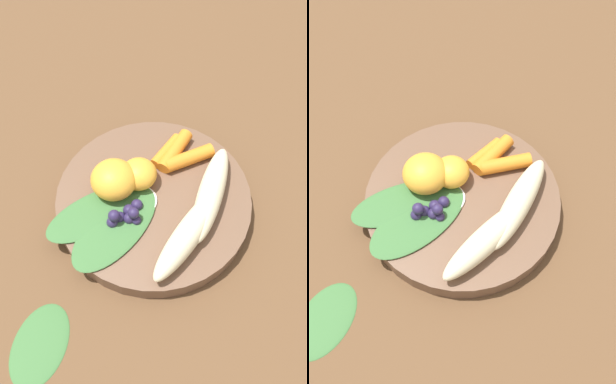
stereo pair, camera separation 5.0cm
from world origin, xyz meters
TOP-DOWN VIEW (x-y plane):
  - ground_plane at (0.00, 0.00)m, footprint 2.40×2.40m
  - bowl at (0.00, 0.00)m, footprint 0.24×0.24m
  - banana_peeled_left at (0.05, 0.05)m, footprint 0.10×0.13m
  - banana_peeled_right at (0.07, -0.01)m, footprint 0.07×0.14m
  - orange_segment_near at (-0.04, -0.03)m, footprint 0.06×0.06m
  - orange_segment_far at (-0.03, 0.00)m, footprint 0.04×0.04m
  - carrot_front at (-0.01, 0.07)m, footprint 0.03×0.07m
  - carrot_mid_left at (-0.03, 0.06)m, footprint 0.04×0.07m
  - carrot_mid_right at (-0.04, 0.05)m, footprint 0.03×0.05m
  - blueberry_pile at (0.00, -0.04)m, footprint 0.03×0.05m
  - coconut_shred_patch at (-0.01, -0.02)m, footprint 0.04×0.04m
  - kale_leaf_left at (-0.02, -0.07)m, footprint 0.07×0.13m
  - kale_leaf_right at (0.01, -0.06)m, footprint 0.09×0.14m
  - kale_leaf_stray at (0.05, -0.20)m, footprint 0.10×0.11m

SIDE VIEW (x-z plane):
  - ground_plane at x=0.00m, z-range 0.00..0.00m
  - kale_leaf_stray at x=0.05m, z-range 0.00..0.01m
  - bowl at x=0.00m, z-range 0.00..0.03m
  - coconut_shred_patch at x=-0.01m, z-range 0.03..0.03m
  - kale_leaf_left at x=-0.02m, z-range 0.03..0.03m
  - kale_leaf_right at x=0.01m, z-range 0.03..0.03m
  - carrot_mid_right at x=-0.04m, z-range 0.03..0.04m
  - carrot_mid_left at x=-0.03m, z-range 0.03..0.04m
  - carrot_front at x=-0.01m, z-range 0.03..0.04m
  - blueberry_pile at x=0.00m, z-range 0.02..0.05m
  - banana_peeled_left at x=0.05m, z-range 0.03..0.06m
  - banana_peeled_right at x=0.07m, z-range 0.03..0.06m
  - orange_segment_far at x=-0.03m, z-range 0.03..0.06m
  - orange_segment_near at x=-0.04m, z-range 0.03..0.07m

